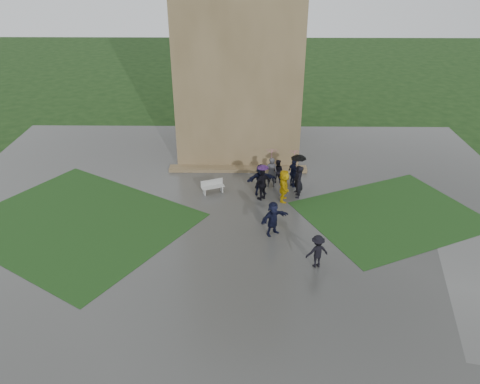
{
  "coord_description": "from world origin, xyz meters",
  "views": [
    {
      "loc": [
        0.49,
        -17.19,
        13.19
      ],
      "look_at": [
        0.2,
        5.34,
        1.2
      ],
      "focal_mm": 35.0,
      "sensor_mm": 36.0,
      "label": 1
    }
  ],
  "objects_px": {
    "pedestrian_mid": "(273,218)",
    "pedestrian_near": "(317,251)",
    "tower": "(239,17)",
    "bench": "(213,186)"
  },
  "relations": [
    {
      "from": "pedestrian_mid",
      "to": "pedestrian_near",
      "type": "xyz_separation_m",
      "value": [
        1.89,
        -2.69,
        -0.1
      ]
    },
    {
      "from": "tower",
      "to": "pedestrian_mid",
      "type": "height_order",
      "value": "tower"
    },
    {
      "from": "bench",
      "to": "pedestrian_near",
      "type": "bearing_deg",
      "value": -75.67
    },
    {
      "from": "pedestrian_mid",
      "to": "pedestrian_near",
      "type": "distance_m",
      "value": 3.29
    },
    {
      "from": "pedestrian_mid",
      "to": "tower",
      "type": "bearing_deg",
      "value": 62.2
    },
    {
      "from": "tower",
      "to": "pedestrian_mid",
      "type": "relative_size",
      "value": 9.76
    },
    {
      "from": "bench",
      "to": "pedestrian_mid",
      "type": "height_order",
      "value": "pedestrian_mid"
    },
    {
      "from": "tower",
      "to": "bench",
      "type": "height_order",
      "value": "tower"
    },
    {
      "from": "pedestrian_near",
      "to": "tower",
      "type": "bearing_deg",
      "value": -91.52
    },
    {
      "from": "tower",
      "to": "pedestrian_near",
      "type": "bearing_deg",
      "value": -75.56
    }
  ]
}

